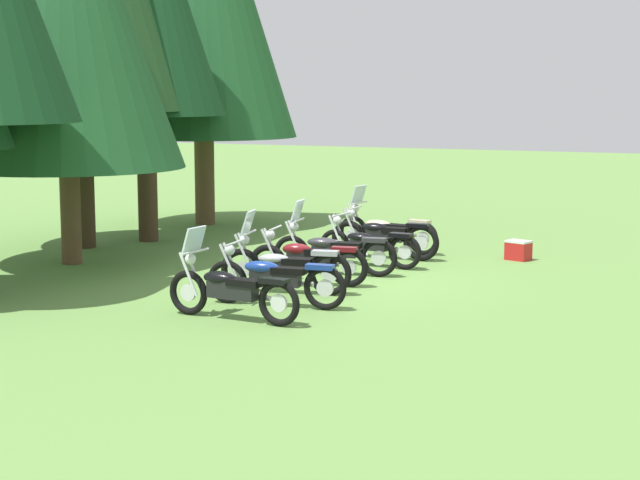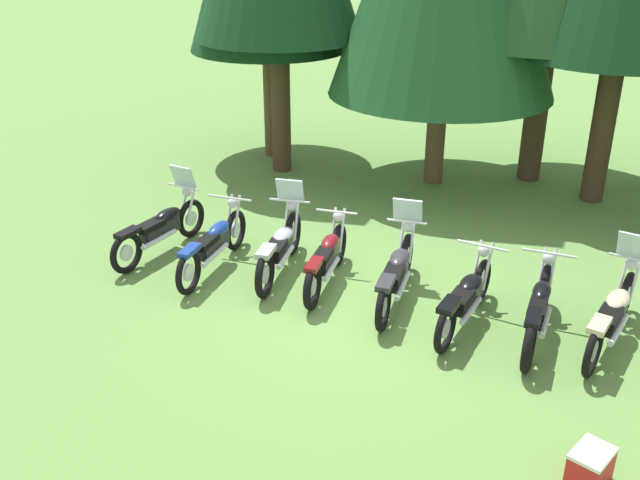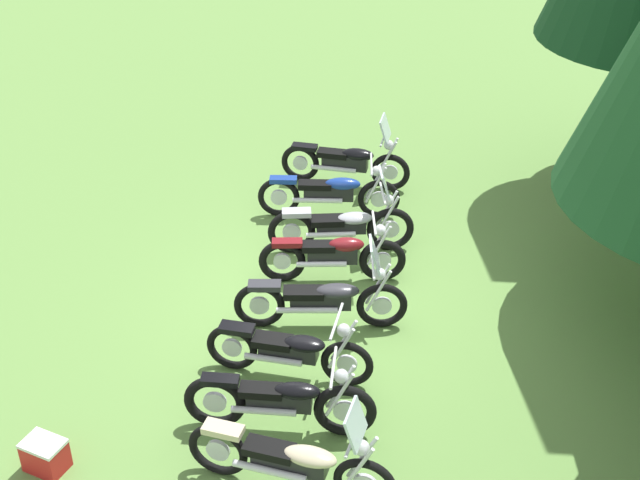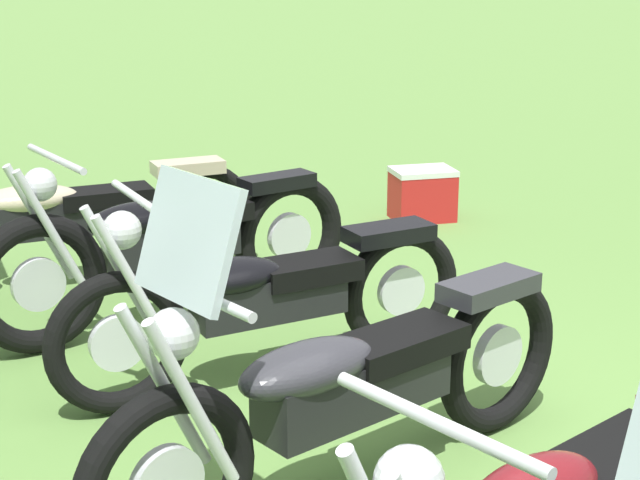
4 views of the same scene
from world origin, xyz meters
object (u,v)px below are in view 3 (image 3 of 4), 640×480
(motorcycle_0, at_px, (347,161))
(motorcycle_7, at_px, (293,460))
(motorcycle_2, at_px, (343,225))
(motorcycle_3, at_px, (334,255))
(motorcycle_5, at_px, (290,350))
(picnic_cooler, at_px, (45,455))
(motorcycle_4, at_px, (323,299))
(motorcycle_1, at_px, (330,193))
(motorcycle_6, at_px, (281,401))

(motorcycle_0, xyz_separation_m, motorcycle_7, (7.04, 0.13, -0.00))
(motorcycle_2, xyz_separation_m, motorcycle_3, (0.82, -0.05, -0.02))
(motorcycle_5, bearing_deg, picnic_cooler, -137.37)
(motorcycle_3, relative_size, picnic_cooler, 3.96)
(motorcycle_4, bearing_deg, picnic_cooler, -139.84)
(motorcycle_0, bearing_deg, motorcycle_1, -92.87)
(motorcycle_3, xyz_separation_m, motorcycle_5, (2.21, -0.30, -0.01))
(motorcycle_1, distance_m, motorcycle_5, 4.05)
(motorcycle_2, bearing_deg, motorcycle_1, 96.68)
(motorcycle_2, distance_m, motorcycle_6, 4.01)
(picnic_cooler, bearing_deg, motorcycle_2, 150.21)
(motorcycle_6, bearing_deg, motorcycle_0, 86.94)
(motorcycle_2, xyz_separation_m, motorcycle_4, (1.94, -0.06, -0.00))
(motorcycle_3, xyz_separation_m, picnic_cooler, (4.10, -2.77, -0.24))
(motorcycle_1, distance_m, motorcycle_6, 5.01)
(motorcycle_1, height_order, motorcycle_5, motorcycle_1)
(motorcycle_1, xyz_separation_m, motorcycle_3, (1.84, 0.27, -0.01))
(motorcycle_1, xyz_separation_m, motorcycle_6, (5.01, 0.01, 0.00))
(motorcycle_2, relative_size, motorcycle_7, 0.95)
(motorcycle_0, relative_size, motorcycle_1, 0.98)
(motorcycle_3, relative_size, motorcycle_5, 0.99)
(motorcycle_2, bearing_deg, motorcycle_3, -103.88)
(motorcycle_3, distance_m, motorcycle_4, 1.12)
(motorcycle_1, bearing_deg, motorcycle_3, -86.86)
(motorcycle_3, distance_m, motorcycle_6, 3.19)
(picnic_cooler, bearing_deg, motorcycle_1, 157.15)
(motorcycle_4, bearing_deg, motorcycle_6, -103.77)
(motorcycle_0, xyz_separation_m, motorcycle_1, (1.12, -0.16, -0.01))
(motorcycle_4, bearing_deg, motorcycle_7, -96.37)
(motorcycle_1, relative_size, motorcycle_5, 1.08)
(motorcycle_0, relative_size, motorcycle_4, 0.97)
(motorcycle_4, height_order, motorcycle_5, motorcycle_4)
(motorcycle_4, xyz_separation_m, motorcycle_5, (1.09, -0.29, -0.03))
(motorcycle_3, bearing_deg, picnic_cooler, -132.18)
(motorcycle_7, bearing_deg, motorcycle_5, 109.70)
(motorcycle_6, xyz_separation_m, picnic_cooler, (0.93, -2.51, -0.25))
(motorcycle_4, bearing_deg, motorcycle_0, 84.13)
(motorcycle_5, bearing_deg, motorcycle_2, 88.64)
(motorcycle_5, distance_m, picnic_cooler, 3.12)
(motorcycle_1, height_order, motorcycle_7, motorcycle_7)
(motorcycle_0, xyz_separation_m, picnic_cooler, (7.06, -2.67, -0.27))
(motorcycle_7, bearing_deg, motorcycle_1, 102.67)
(motorcycle_2, distance_m, picnic_cooler, 5.67)
(motorcycle_1, height_order, picnic_cooler, motorcycle_1)
(motorcycle_0, relative_size, motorcycle_6, 1.00)
(motorcycle_0, height_order, motorcycle_4, motorcycle_4)
(picnic_cooler, bearing_deg, motorcycle_3, 145.98)
(motorcycle_2, xyz_separation_m, picnic_cooler, (4.92, -2.82, -0.27))
(motorcycle_5, xyz_separation_m, motorcycle_6, (0.96, 0.05, 0.02))
(motorcycle_0, distance_m, motorcycle_4, 4.08)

